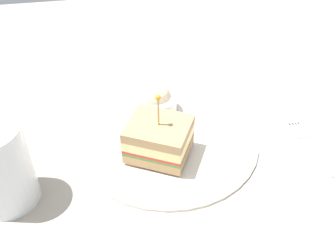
# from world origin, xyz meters

# --- Properties ---
(ground_plane) EXTENTS (1.17, 1.17, 0.02)m
(ground_plane) POSITION_xyz_m (0.00, 0.00, -0.01)
(ground_plane) COLOR #9E9384
(plate) EXTENTS (0.28, 0.28, 0.01)m
(plate) POSITION_xyz_m (0.00, 0.00, 0.00)
(plate) COLOR silver
(plate) RESTS_ON ground_plane
(sandwich_half_center) EXTENTS (0.11, 0.10, 0.10)m
(sandwich_half_center) POSITION_xyz_m (0.02, 0.03, 0.04)
(sandwich_half_center) COLOR tan
(sandwich_half_center) RESTS_ON plate
(coleslaw_bowl) EXTENTS (0.07, 0.07, 0.05)m
(coleslaw_bowl) POSITION_xyz_m (0.01, -0.07, 0.03)
(coleslaw_bowl) COLOR white
(coleslaw_bowl) RESTS_ON plate
(drink_glass) EXTENTS (0.08, 0.08, 0.12)m
(drink_glass) POSITION_xyz_m (0.22, 0.07, 0.05)
(drink_glass) COLOR gold
(drink_glass) RESTS_ON ground_plane
(fork) EXTENTS (0.02, 0.14, 0.00)m
(fork) POSITION_xyz_m (-0.21, 0.03, 0.00)
(fork) COLOR silver
(fork) RESTS_ON ground_plane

